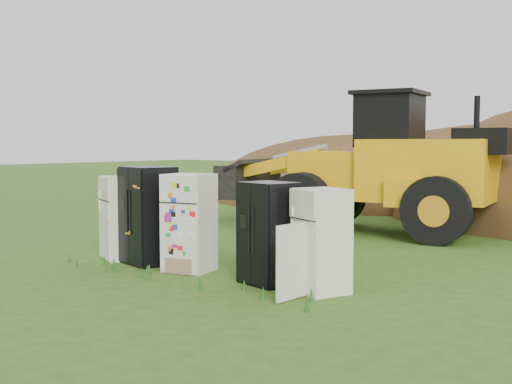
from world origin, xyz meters
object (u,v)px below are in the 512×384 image
fridge_leftmost (122,217)px  fridge_open_door (321,241)px  fridge_black_right (269,233)px  fridge_sticker (189,223)px  fridge_black_side (148,215)px  wheel_loader (356,162)px

fridge_leftmost → fridge_open_door: size_ratio=1.03×
fridge_leftmost → fridge_black_right: 3.85m
fridge_sticker → fridge_black_right: fridge_sticker is taller
fridge_sticker → fridge_black_right: size_ratio=1.05×
fridge_black_side → wheel_loader: (0.87, 6.76, 0.92)m
fridge_leftmost → fridge_black_right: (3.85, -0.01, 0.01)m
fridge_black_right → fridge_open_door: fridge_black_right is taller
fridge_black_right → fridge_sticker: bearing=-166.3°
fridge_black_side → fridge_black_right: fridge_black_side is taller
fridge_black_right → fridge_black_side: bearing=-167.5°
fridge_leftmost → fridge_black_side: fridge_black_side is taller
fridge_leftmost → fridge_sticker: 2.00m
fridge_leftmost → fridge_sticker: (2.00, -0.06, 0.05)m
fridge_black_right → fridge_open_door: 1.05m
fridge_open_door → wheel_loader: bearing=138.8°
fridge_black_right → wheel_loader: (-2.15, 6.74, 1.01)m
wheel_loader → fridge_black_right: bearing=-81.0°
fridge_black_side → fridge_sticker: fridge_black_side is taller
fridge_black_side → fridge_open_door: size_ratio=1.15×
fridge_black_right → fridge_open_door: size_ratio=1.04×
fridge_sticker → fridge_open_door: size_ratio=1.09×
fridge_black_side → wheel_loader: wheel_loader is taller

